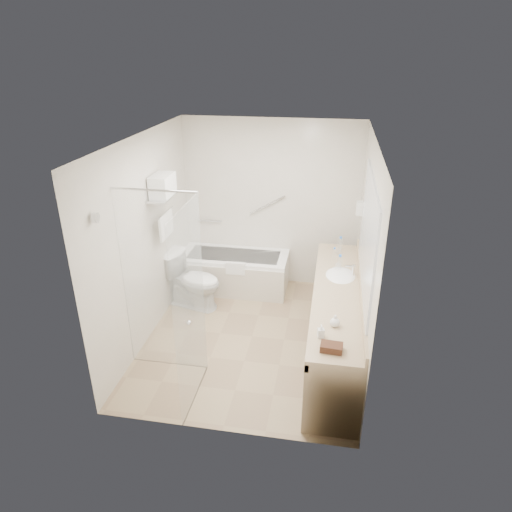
% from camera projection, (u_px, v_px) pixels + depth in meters
% --- Properties ---
extents(floor, '(3.20, 3.20, 0.00)m').
position_uv_depth(floor, '(252.00, 336.00, 5.84)').
color(floor, tan).
rests_on(floor, ground).
extents(ceiling, '(2.60, 3.20, 0.10)m').
position_uv_depth(ceiling, '(251.00, 139.00, 4.79)').
color(ceiling, silver).
rests_on(ceiling, wall_back).
extents(wall_back, '(2.60, 0.10, 2.50)m').
position_uv_depth(wall_back, '(271.00, 204.00, 6.75)').
color(wall_back, beige).
rests_on(wall_back, ground).
extents(wall_front, '(2.60, 0.10, 2.50)m').
position_uv_depth(wall_front, '(218.00, 321.00, 3.89)').
color(wall_front, beige).
rests_on(wall_front, ground).
extents(wall_left, '(0.10, 3.20, 2.50)m').
position_uv_depth(wall_left, '(146.00, 240.00, 5.52)').
color(wall_left, beige).
rests_on(wall_left, ground).
extents(wall_right, '(0.10, 3.20, 2.50)m').
position_uv_depth(wall_right, '(365.00, 255.00, 5.12)').
color(wall_right, beige).
rests_on(wall_right, ground).
extents(bathtub, '(1.60, 0.73, 0.59)m').
position_uv_depth(bathtub, '(234.00, 271.00, 6.91)').
color(bathtub, white).
rests_on(bathtub, floor).
extents(grab_bar_short, '(0.40, 0.03, 0.03)m').
position_uv_depth(grab_bar_short, '(209.00, 221.00, 6.99)').
color(grab_bar_short, silver).
rests_on(grab_bar_short, wall_back).
extents(grab_bar_long, '(0.53, 0.03, 0.33)m').
position_uv_depth(grab_bar_long, '(267.00, 205.00, 6.72)').
color(grab_bar_long, silver).
rests_on(grab_bar_long, wall_back).
extents(shower_enclosure, '(0.96, 0.91, 2.11)m').
position_uv_depth(shower_enclosure, '(175.00, 295.00, 4.67)').
color(shower_enclosure, silver).
rests_on(shower_enclosure, floor).
extents(towel_shelf, '(0.24, 0.55, 0.81)m').
position_uv_depth(towel_shelf, '(163.00, 192.00, 5.60)').
color(towel_shelf, silver).
rests_on(towel_shelf, wall_left).
extents(vanity_counter, '(0.55, 2.70, 0.95)m').
position_uv_depth(vanity_counter, '(336.00, 307.00, 5.28)').
color(vanity_counter, tan).
rests_on(vanity_counter, floor).
extents(sink, '(0.40, 0.52, 0.14)m').
position_uv_depth(sink, '(340.00, 277.00, 5.56)').
color(sink, white).
rests_on(sink, vanity_counter).
extents(faucet, '(0.03, 0.03, 0.14)m').
position_uv_depth(faucet, '(353.00, 270.00, 5.49)').
color(faucet, silver).
rests_on(faucet, vanity_counter).
extents(mirror, '(0.02, 2.00, 1.20)m').
position_uv_depth(mirror, '(368.00, 235.00, 4.86)').
color(mirror, silver).
rests_on(mirror, wall_right).
extents(hairdryer_unit, '(0.08, 0.10, 0.18)m').
position_uv_depth(hairdryer_unit, '(360.00, 208.00, 5.98)').
color(hairdryer_unit, silver).
rests_on(hairdryer_unit, wall_right).
extents(toilet, '(0.89, 0.63, 0.79)m').
position_uv_depth(toilet, '(193.00, 281.00, 6.39)').
color(toilet, white).
rests_on(toilet, floor).
extents(amenity_basket, '(0.21, 0.15, 0.07)m').
position_uv_depth(amenity_basket, '(331.00, 347.00, 4.16)').
color(amenity_basket, '#3F2516').
rests_on(amenity_basket, vanity_counter).
extents(soap_bottle_a, '(0.09, 0.15, 0.06)m').
position_uv_depth(soap_bottle_a, '(321.00, 334.00, 4.36)').
color(soap_bottle_a, silver).
rests_on(soap_bottle_a, vanity_counter).
extents(soap_bottle_b, '(0.11, 0.13, 0.10)m').
position_uv_depth(soap_bottle_b, '(335.00, 322.00, 4.52)').
color(soap_bottle_b, silver).
rests_on(soap_bottle_b, vanity_counter).
extents(water_bottle_left, '(0.05, 0.05, 0.17)m').
position_uv_depth(water_bottle_left, '(334.00, 254.00, 5.93)').
color(water_bottle_left, silver).
rests_on(water_bottle_left, vanity_counter).
extents(water_bottle_mid, '(0.06, 0.06, 0.20)m').
position_uv_depth(water_bottle_mid, '(340.00, 263.00, 5.66)').
color(water_bottle_mid, silver).
rests_on(water_bottle_mid, vanity_counter).
extents(water_bottle_right, '(0.06, 0.06, 0.20)m').
position_uv_depth(water_bottle_right, '(340.00, 244.00, 6.19)').
color(water_bottle_right, silver).
rests_on(water_bottle_right, vanity_counter).
extents(drinking_glass_near, '(0.08, 0.08, 0.09)m').
position_uv_depth(drinking_glass_near, '(339.00, 251.00, 6.09)').
color(drinking_glass_near, silver).
rests_on(drinking_glass_near, vanity_counter).
extents(drinking_glass_far, '(0.09, 0.09, 0.10)m').
position_uv_depth(drinking_glass_far, '(338.00, 268.00, 5.62)').
color(drinking_glass_far, silver).
rests_on(drinking_glass_far, vanity_counter).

